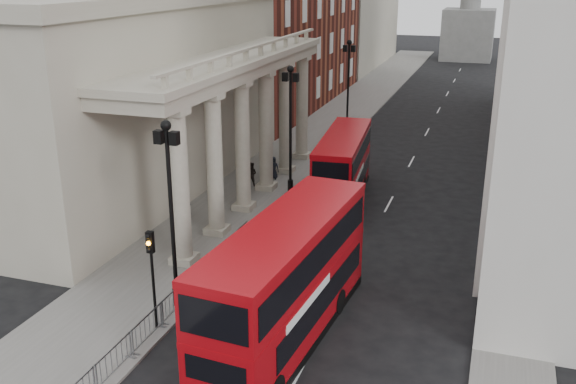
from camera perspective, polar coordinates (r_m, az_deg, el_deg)
The scene contains 16 objects.
ground at distance 26.05m, azimuth -12.80°, elevation -14.23°, with size 260.00×260.00×0.00m, color black.
sidewalk_west at distance 52.49m, azimuth 1.14°, elevation 3.67°, with size 6.00×140.00×0.12m, color slate.
sidewalk_east at distance 50.32m, azimuth 19.39°, elevation 1.87°, with size 3.00×140.00×0.12m, color slate.
kerb at distance 51.72m, azimuth 4.27°, elevation 3.40°, with size 0.20×140.00×0.14m, color slate.
portico_building at distance 43.46m, azimuth -13.25°, elevation 7.93°, with size 9.00×28.00×12.00m, color #A09A86.
brick_building at distance 70.06m, azimuth -0.32°, elevation 16.68°, with size 9.00×32.00×22.00m, color maroon.
lamp_post_south at distance 27.21m, azimuth -10.38°, elevation -0.95°, with size 1.05×0.44×8.32m.
lamp_post_mid at distance 41.35m, azimuth 0.22°, elevation 6.33°, with size 1.05×0.44×8.32m.
lamp_post_north at distance 56.48m, azimuth 5.38°, elevation 9.76°, with size 1.05×0.44×8.32m.
traffic_light at distance 26.25m, azimuth -12.04°, elevation -6.12°, with size 0.28×0.33×4.30m.
crowd_barriers at distance 27.48m, azimuth -11.15°, elevation -10.57°, with size 0.50×18.75×1.10m.
bus_near at distance 25.40m, azimuth -0.11°, elevation -7.78°, with size 3.71×11.80×5.01m.
bus_far at distance 41.02m, azimuth 4.90°, elevation 2.31°, with size 3.31×10.16×4.31m.
pedestrian_a at distance 37.85m, azimuth -8.98°, elevation -1.42°, with size 0.61×0.40×1.67m, color #222227.
pedestrian_b at distance 43.69m, azimuth -3.28°, elevation 1.61°, with size 0.80×0.62×1.64m, color black.
pedestrian_c at distance 45.03m, azimuth -1.32°, elevation 2.17°, with size 0.79×0.51×1.62m, color black.
Camera 1 is at (11.99, -18.28, 14.18)m, focal length 40.00 mm.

